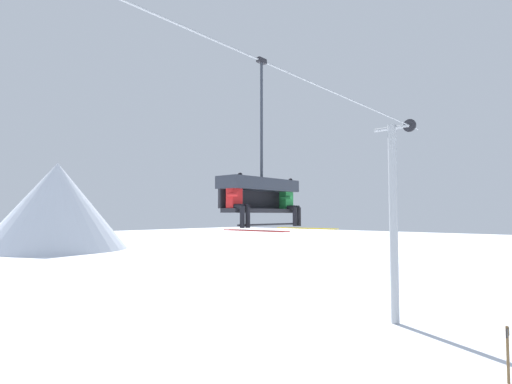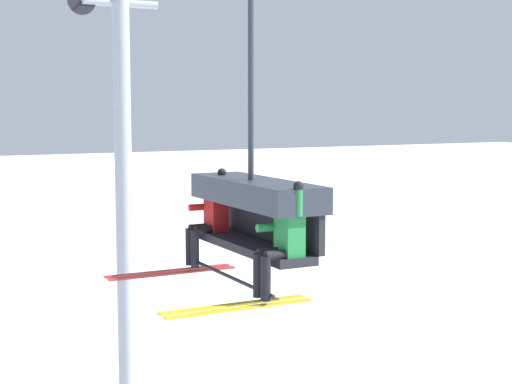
{
  "view_description": "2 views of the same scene",
  "coord_description": "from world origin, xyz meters",
  "px_view_note": "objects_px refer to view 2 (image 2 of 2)",
  "views": [
    {
      "loc": [
        -8.75,
        -7.26,
        4.75
      ],
      "look_at": [
        -1.41,
        -0.69,
        5.31
      ],
      "focal_mm": 28.0,
      "sensor_mm": 36.0,
      "label": 1
    },
    {
      "loc": [
        6.98,
        -4.98,
        6.52
      ],
      "look_at": [
        -1.35,
        -0.72,
        5.49
      ],
      "focal_mm": 55.0,
      "sensor_mm": 36.0,
      "label": 2
    }
  ],
  "objects_px": {
    "skier_red": "(208,217)",
    "skier_green": "(280,240)",
    "chairlift_chair": "(256,201)",
    "lift_tower_near": "(123,197)"
  },
  "relations": [
    {
      "from": "lift_tower_near",
      "to": "skier_red",
      "type": "xyz_separation_m",
      "value": [
        6.58,
        -0.92,
        0.46
      ]
    },
    {
      "from": "lift_tower_near",
      "to": "skier_green",
      "type": "xyz_separation_m",
      "value": [
        8.53,
        -0.92,
        0.46
      ]
    },
    {
      "from": "skier_red",
      "to": "skier_green",
      "type": "height_order",
      "value": "same"
    },
    {
      "from": "lift_tower_near",
      "to": "skier_green",
      "type": "bearing_deg",
      "value": -6.18
    },
    {
      "from": "skier_red",
      "to": "chairlift_chair",
      "type": "bearing_deg",
      "value": 12.39
    },
    {
      "from": "skier_red",
      "to": "skier_green",
      "type": "relative_size",
      "value": 1.0
    },
    {
      "from": "lift_tower_near",
      "to": "chairlift_chair",
      "type": "bearing_deg",
      "value": -5.37
    },
    {
      "from": "lift_tower_near",
      "to": "chairlift_chair",
      "type": "distance_m",
      "value": 7.63
    },
    {
      "from": "skier_green",
      "to": "lift_tower_near",
      "type": "bearing_deg",
      "value": 173.82
    },
    {
      "from": "chairlift_chair",
      "to": "skier_red",
      "type": "relative_size",
      "value": 2.47
    }
  ]
}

